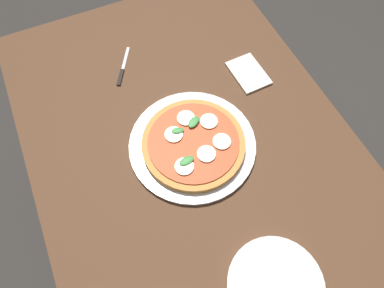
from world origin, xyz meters
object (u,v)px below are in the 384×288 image
(dining_table, at_px, (193,165))
(serving_tray, at_px, (192,145))
(knife, at_px, (122,71))
(plate_white, at_px, (276,286))
(napkin, at_px, (248,73))
(pizza, at_px, (195,143))

(dining_table, height_order, serving_tray, serving_tray)
(knife, bearing_deg, dining_table, -164.79)
(plate_white, xyz_separation_m, napkin, (0.55, -0.23, -0.00))
(pizza, distance_m, knife, 0.34)
(dining_table, xyz_separation_m, serving_tray, (0.01, 0.00, 0.12))
(serving_tray, relative_size, pizza, 1.24)
(napkin, height_order, knife, napkin)
(pizza, xyz_separation_m, napkin, (0.16, -0.25, -0.02))
(pizza, bearing_deg, plate_white, -177.57)
(plate_white, relative_size, napkin, 1.65)
(serving_tray, bearing_deg, napkin, -58.99)
(dining_table, xyz_separation_m, knife, (0.33, 0.09, 0.11))
(serving_tray, bearing_deg, knife, 15.27)
(pizza, height_order, napkin, pizza)
(napkin, bearing_deg, pizza, 122.65)
(knife, bearing_deg, napkin, -115.90)
(dining_table, xyz_separation_m, napkin, (0.16, -0.25, 0.11))
(pizza, distance_m, plate_white, 0.39)
(serving_tray, distance_m, plate_white, 0.40)
(knife, bearing_deg, serving_tray, -164.73)
(dining_table, distance_m, serving_tray, 0.12)
(plate_white, distance_m, napkin, 0.60)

